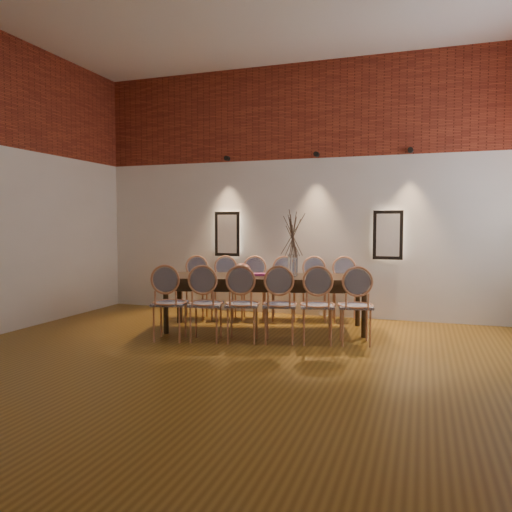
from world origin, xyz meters
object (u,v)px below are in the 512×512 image
(chair_near_d, at_px, (280,305))
(chair_near_e, at_px, (317,305))
(chair_near_a, at_px, (170,303))
(chair_far_b, at_px, (224,289))
(chair_far_d, at_px, (284,289))
(chair_near_f, at_px, (355,306))
(chair_far_e, at_px, (314,290))
(chair_far_c, at_px, (254,289))
(bowl, at_px, (242,270))
(book, at_px, (259,274))
(chair_near_c, at_px, (242,304))
(chair_near_b, at_px, (206,304))
(dining_table, at_px, (265,303))
(vase, at_px, (293,265))
(chair_far_f, at_px, (345,290))

(chair_near_d, height_order, chair_near_e, same)
(chair_near_a, relative_size, chair_far_b, 1.00)
(chair_near_e, distance_m, chair_far_d, 1.52)
(chair_far_d, bearing_deg, chair_near_f, 122.49)
(chair_far_b, xyz_separation_m, chair_far_e, (1.35, 0.32, 0.00))
(chair_far_c, xyz_separation_m, bowl, (0.09, -0.77, 0.37))
(chair_near_d, xyz_separation_m, book, (-0.49, 0.68, 0.30))
(chair_near_d, bearing_deg, chair_near_c, -180.00)
(chair_far_b, distance_m, chair_far_c, 0.46)
(chair_near_d, distance_m, chair_far_c, 1.52)
(chair_near_c, distance_m, chair_near_d, 0.46)
(chair_near_f, bearing_deg, chair_near_c, 180.00)
(chair_near_b, bearing_deg, bowl, 60.99)
(dining_table, xyz_separation_m, chair_near_e, (0.84, -0.55, 0.09))
(chair_near_b, relative_size, vase, 3.13)
(chair_far_d, height_order, book, chair_far_d)
(chair_far_d, distance_m, vase, 0.86)
(dining_table, bearing_deg, chair_near_b, -133.69)
(vase, relative_size, book, 1.15)
(chair_near_b, distance_m, chair_far_f, 2.35)
(chair_near_b, bearing_deg, chair_near_d, -0.00)
(chair_near_c, bearing_deg, chair_near_e, -0.00)
(chair_near_e, relative_size, bowl, 3.92)
(chair_near_e, bearing_deg, chair_far_f, 72.34)
(dining_table, bearing_deg, bowl, -171.08)
(chair_near_d, distance_m, chair_far_d, 1.45)
(chair_far_c, xyz_separation_m, book, (0.30, -0.63, 0.30))
(chair_near_c, xyz_separation_m, bowl, (-0.24, 0.64, 0.37))
(chair_far_c, distance_m, book, 0.75)
(chair_far_d, bearing_deg, chair_far_e, -180.00)
(chair_near_f, xyz_separation_m, vase, (-0.92, 0.53, 0.43))
(chair_near_a, height_order, book, chair_near_a)
(chair_near_f, bearing_deg, bowl, 155.37)
(chair_near_d, height_order, vase, vase)
(chair_near_b, distance_m, chair_far_e, 2.01)
(chair_near_a, distance_m, chair_far_f, 2.73)
(chair_far_c, height_order, vase, vase)
(chair_far_f, bearing_deg, chair_near_f, 90.00)
(chair_near_b, relative_size, chair_far_c, 1.00)
(chair_far_b, relative_size, vase, 3.13)
(chair_near_a, distance_m, chair_far_b, 1.52)
(chair_far_d, bearing_deg, chair_near_b, 57.51)
(chair_far_c, bearing_deg, book, 102.26)
(chair_far_f, bearing_deg, book, 28.68)
(chair_near_b, bearing_deg, chair_near_c, -0.00)
(chair_far_d, height_order, vase, vase)
(chair_near_c, distance_m, chair_far_e, 1.72)
(chair_near_c, distance_m, chair_near_f, 1.39)
(dining_table, xyz_separation_m, book, (-0.09, 0.03, 0.39))
(bowl, bearing_deg, chair_far_b, 129.18)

